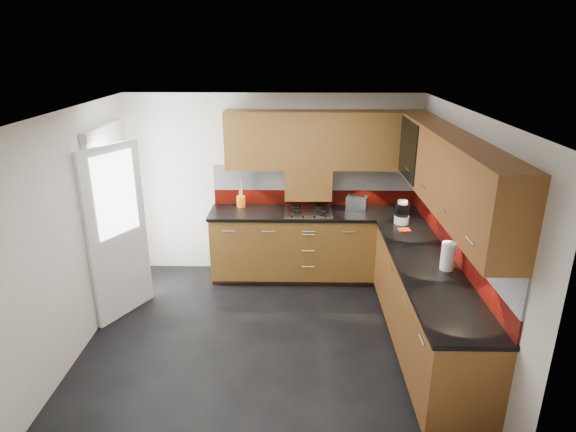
{
  "coord_description": "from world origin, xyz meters",
  "views": [
    {
      "loc": [
        0.29,
        -4.35,
        2.98
      ],
      "look_at": [
        0.21,
        0.65,
        1.18
      ],
      "focal_mm": 30.0,
      "sensor_mm": 36.0,
      "label": 1
    }
  ],
  "objects_px": {
    "food_processor": "(402,213)",
    "utensil_pot": "(241,200)",
    "toaster": "(357,203)",
    "gas_hob": "(308,211)"
  },
  "relations": [
    {
      "from": "food_processor",
      "to": "utensil_pot",
      "type": "bearing_deg",
      "value": 163.49
    },
    {
      "from": "utensil_pot",
      "to": "toaster",
      "type": "xyz_separation_m",
      "value": [
        1.52,
        -0.1,
        -0.0
      ]
    },
    {
      "from": "gas_hob",
      "to": "food_processor",
      "type": "xyz_separation_m",
      "value": [
        1.11,
        -0.39,
        0.12
      ]
    },
    {
      "from": "food_processor",
      "to": "gas_hob",
      "type": "bearing_deg",
      "value": 160.7
    },
    {
      "from": "utensil_pot",
      "to": "food_processor",
      "type": "relative_size",
      "value": 1.42
    },
    {
      "from": "toaster",
      "to": "food_processor",
      "type": "xyz_separation_m",
      "value": [
        0.48,
        -0.49,
        0.04
      ]
    },
    {
      "from": "utensil_pot",
      "to": "food_processor",
      "type": "bearing_deg",
      "value": -16.51
    },
    {
      "from": "toaster",
      "to": "food_processor",
      "type": "distance_m",
      "value": 0.69
    },
    {
      "from": "utensil_pot",
      "to": "food_processor",
      "type": "height_order",
      "value": "utensil_pot"
    },
    {
      "from": "utensil_pot",
      "to": "food_processor",
      "type": "xyz_separation_m",
      "value": [
        1.99,
        -0.59,
        0.04
      ]
    }
  ]
}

